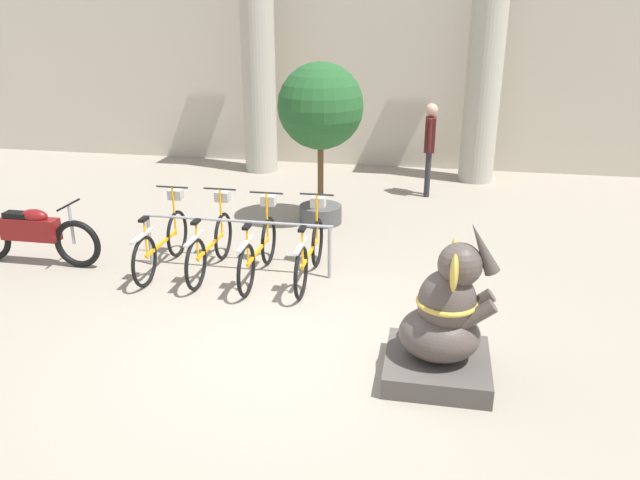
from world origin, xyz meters
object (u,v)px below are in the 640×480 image
object	(u,v)px
person_pedestrian	(430,141)
bicycle_0	(162,241)
potted_tree	(321,113)
elephant_statue	(444,326)
bicycle_3	(310,251)
motorcycle	(32,233)
bicycle_2	(259,249)
bicycle_1	(211,244)

from	to	relation	value
person_pedestrian	bicycle_0	bearing A→B (deg)	-129.04
potted_tree	elephant_statue	bearing A→B (deg)	-65.06
bicycle_3	motorcycle	distance (m)	4.05
bicycle_2	bicycle_3	xyz separation A→B (m)	(0.71, 0.05, 0.00)
bicycle_0	person_pedestrian	bearing A→B (deg)	50.96
elephant_statue	potted_tree	xyz separation A→B (m)	(-2.08, 4.48, 1.33)
potted_tree	bicycle_3	bearing A→B (deg)	-82.69
elephant_statue	bicycle_0	bearing A→B (deg)	152.01
bicycle_3	potted_tree	bearing A→B (deg)	97.31
person_pedestrian	potted_tree	distance (m)	2.79
bicycle_2	bicycle_0	bearing A→B (deg)	178.66
bicycle_0	person_pedestrian	size ratio (longest dim) A/B	0.99
bicycle_2	bicycle_3	bearing A→B (deg)	4.40
potted_tree	bicycle_0	bearing A→B (deg)	-127.10
potted_tree	bicycle_2	bearing A→B (deg)	-99.37
bicycle_1	bicycle_2	distance (m)	0.71
bicycle_2	potted_tree	world-z (taller)	potted_tree
elephant_statue	potted_tree	bearing A→B (deg)	114.94
motorcycle	elephant_statue	bearing A→B (deg)	-18.08
bicycle_0	bicycle_3	bearing A→B (deg)	0.58
bicycle_0	potted_tree	distance (m)	3.36
bicycle_1	motorcycle	bearing A→B (deg)	-175.58
bicycle_3	elephant_statue	distance (m)	2.75
elephant_statue	person_pedestrian	distance (m)	6.51
motorcycle	bicycle_3	bearing A→B (deg)	2.74
motorcycle	person_pedestrian	world-z (taller)	person_pedestrian
bicycle_2	person_pedestrian	size ratio (longest dim) A/B	0.99
bicycle_2	person_pedestrian	xyz separation A→B (m)	(2.16, 4.45, 0.68)
bicycle_1	motorcycle	world-z (taller)	bicycle_1
bicycle_2	elephant_statue	bearing A→B (deg)	-39.39
potted_tree	person_pedestrian	bearing A→B (deg)	48.76
elephant_statue	person_pedestrian	xyz separation A→B (m)	(-0.32, 6.48, 0.53)
bicycle_3	elephant_statue	bearing A→B (deg)	-49.70
bicycle_1	bicycle_0	bearing A→B (deg)	-177.48
bicycle_3	potted_tree	distance (m)	2.82
bicycle_0	motorcycle	distance (m)	1.93
bicycle_0	potted_tree	size ratio (longest dim) A/B	0.66
elephant_statue	bicycle_3	bearing A→B (deg)	130.30
bicycle_2	elephant_statue	world-z (taller)	elephant_statue
bicycle_0	bicycle_1	xyz separation A→B (m)	(0.71, 0.03, 0.00)
bicycle_1	motorcycle	xyz separation A→B (m)	(-2.63, -0.20, 0.05)
person_pedestrian	bicycle_1	bearing A→B (deg)	-123.24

